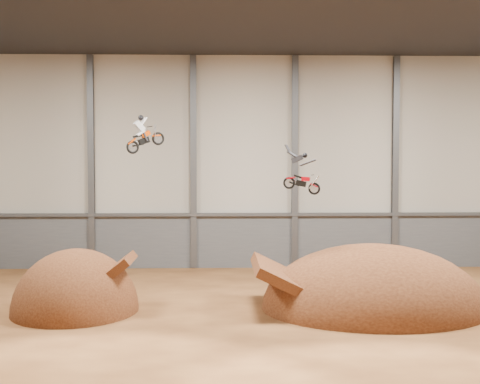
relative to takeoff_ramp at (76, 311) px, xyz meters
name	(u,v)px	position (x,y,z in m)	size (l,w,h in m)	color
floor	(256,323)	(8.45, -2.59, 0.00)	(40.00, 40.00, 0.00)	#502D15
back_wall	(244,162)	(8.45, 12.41, 7.00)	(40.00, 0.10, 14.00)	#B1AA9D
ceiling	(256,2)	(8.45, -2.59, 14.00)	(40.00, 40.00, 0.00)	black
lower_band_back	(244,241)	(8.45, 12.31, 1.75)	(39.80, 0.18, 3.50)	#4F5256
steel_rail	(244,214)	(8.45, 12.16, 3.55)	(39.80, 0.35, 0.20)	#47494F
steel_column_1	(91,162)	(-1.55, 12.21, 7.00)	(0.40, 0.36, 13.90)	#47494F
steel_column_2	(193,162)	(5.12, 12.21, 7.00)	(0.40, 0.36, 13.90)	#47494F
steel_column_3	(295,162)	(11.78, 12.21, 7.00)	(0.40, 0.36, 13.90)	#47494F
steel_column_4	(395,162)	(18.45, 12.21, 7.00)	(0.40, 0.36, 13.90)	#47494F
takeoff_ramp	(76,311)	(0.00, 0.00, 0.00)	(5.95, 6.86, 5.95)	#3E1E0F
landing_ramp	(373,308)	(14.29, 0.15, 0.00)	(10.82, 9.57, 6.24)	#3E1E0F
fmx_rider_a	(147,130)	(3.05, 3.69, 8.73)	(2.16, 0.82, 1.95)	#D83F00
fmx_rider_b	(300,170)	(10.70, -0.04, 6.72)	(2.40, 0.69, 2.06)	#C2020E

